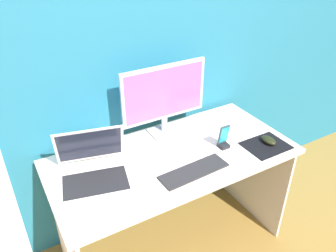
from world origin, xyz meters
TOP-DOWN VIEW (x-y plane):
  - ground_plane at (0.00, 0.00)m, footprint 8.00×8.00m
  - wall_back at (0.00, 0.38)m, footprint 6.00×0.04m
  - desk at (0.00, 0.00)m, footprint 1.36×0.65m
  - monitor at (0.07, 0.23)m, footprint 0.53×0.14m
  - laptop at (-0.44, 0.04)m, footprint 0.41×0.39m
  - fishbowl at (-0.42, 0.23)m, footprint 0.14×0.14m
  - keyboard_external at (0.02, -0.18)m, footprint 0.38×0.13m
  - mousepad at (0.51, -0.19)m, footprint 0.25×0.20m
  - mouse at (0.54, -0.18)m, footprint 0.06×0.10m
  - phone_in_dock at (0.29, -0.07)m, footprint 0.06×0.05m

SIDE VIEW (x-z plane):
  - ground_plane at x=0.00m, z-range 0.00..0.00m
  - desk at x=0.00m, z-range 0.21..0.93m
  - mousepad at x=0.51m, z-range 0.72..0.72m
  - keyboard_external at x=0.02m, z-range 0.72..0.73m
  - mouse at x=0.54m, z-range 0.72..0.76m
  - phone_in_dock at x=0.29m, z-range 0.70..0.84m
  - laptop at x=-0.44m, z-range 0.65..0.89m
  - fishbowl at x=-0.42m, z-range 0.72..0.86m
  - monitor at x=0.07m, z-range 0.75..1.18m
  - wall_back at x=0.00m, z-range 0.00..2.50m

